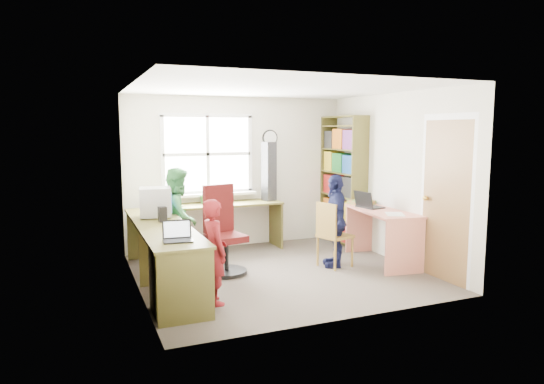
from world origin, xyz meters
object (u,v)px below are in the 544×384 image
at_px(cd_tower, 269,171).
at_px(person_red, 214,252).
at_px(bookshelf, 343,183).
at_px(l_desk, 185,254).
at_px(laptop_left, 177,236).
at_px(wooden_chair, 332,232).
at_px(person_green, 179,217).
at_px(laptop_right, 367,204).
at_px(person_navy, 335,221).
at_px(potted_plant, 205,194).
at_px(right_desk, 383,224).
at_px(swivel_chair, 223,236).
at_px(crt_monitor, 155,202).

height_order(cd_tower, person_red, cd_tower).
relative_size(bookshelf, cd_tower, 2.24).
height_order(l_desk, laptop_left, laptop_left).
distance_m(wooden_chair, cd_tower, 1.65).
height_order(laptop_left, cd_tower, cd_tower).
height_order(wooden_chair, person_red, person_red).
relative_size(bookshelf, person_green, 1.54).
height_order(laptop_right, cd_tower, cd_tower).
relative_size(person_red, person_green, 0.84).
distance_m(person_green, person_navy, 2.16).
relative_size(cd_tower, potted_plant, 3.18).
bearing_deg(right_desk, bookshelf, 93.99).
relative_size(person_red, person_navy, 0.90).
bearing_deg(swivel_chair, person_navy, -21.66).
xyz_separation_m(l_desk, laptop_left, (-0.19, -0.55, 0.34)).
bearing_deg(wooden_chair, bookshelf, 37.63).
xyz_separation_m(swivel_chair, potted_plant, (0.07, 1.20, 0.40)).
bearing_deg(crt_monitor, potted_plant, 52.86).
height_order(right_desk, wooden_chair, wooden_chair).
bearing_deg(bookshelf, swivel_chair, -159.27).
xyz_separation_m(laptop_right, person_navy, (-0.62, -0.16, -0.17)).
height_order(wooden_chair, potted_plant, potted_plant).
distance_m(right_desk, bookshelf, 1.33).
bearing_deg(person_green, crt_monitor, 150.41).
bearing_deg(wooden_chair, crt_monitor, 148.37).
distance_m(potted_plant, person_green, 0.85).
bearing_deg(laptop_right, right_desk, -167.42).
bearing_deg(cd_tower, l_desk, -153.15).
distance_m(right_desk, cd_tower, 1.99).
distance_m(right_desk, wooden_chair, 0.80).
distance_m(bookshelf, wooden_chair, 1.57).
xyz_separation_m(wooden_chair, potted_plant, (-1.37, 1.52, 0.41)).
bearing_deg(l_desk, wooden_chair, 7.36).
height_order(crt_monitor, cd_tower, cd_tower).
height_order(right_desk, person_red, person_red).
bearing_deg(cd_tower, laptop_left, -148.14).
distance_m(swivel_chair, person_red, 1.14).
xyz_separation_m(wooden_chair, crt_monitor, (-2.26, 0.62, 0.46)).
xyz_separation_m(laptop_left, cd_tower, (1.93, 2.26, 0.42)).
height_order(crt_monitor, potted_plant, crt_monitor).
bearing_deg(bookshelf, cd_tower, 168.79).
distance_m(l_desk, cd_tower, 2.56).
bearing_deg(potted_plant, person_red, -102.17).
bearing_deg(potted_plant, bookshelf, -8.11).
relative_size(right_desk, person_green, 1.00).
distance_m(potted_plant, person_red, 2.34).
height_order(laptop_left, person_navy, person_navy).
distance_m(crt_monitor, potted_plant, 1.27).
bearing_deg(crt_monitor, bookshelf, 18.07).
bearing_deg(l_desk, cd_tower, 44.57).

